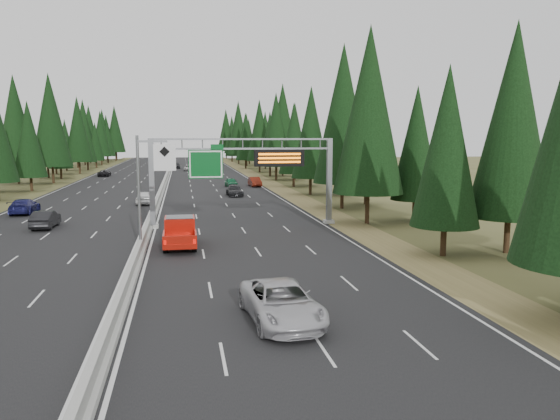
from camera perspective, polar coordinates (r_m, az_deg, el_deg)
The scene contains 19 objects.
road at distance 93.63m, azimuth -11.97°, elevation 2.58°, with size 32.00×260.00×0.08m, color black.
shoulder_right at distance 94.76m, azimuth -1.13°, elevation 2.79°, with size 3.60×260.00×0.06m, color olive.
shoulder_left at distance 95.86m, azimuth -22.67°, elevation 2.26°, with size 3.60×260.00×0.06m, color #484A22.
median_barrier at distance 93.60m, azimuth -11.97°, elevation 2.81°, with size 0.70×260.00×0.85m.
sign_gantry at distance 48.58m, azimuth -3.13°, elevation 4.42°, with size 16.75×0.98×7.80m.
hov_sign_pole at distance 38.43m, azimuth -13.70°, elevation 2.57°, with size 2.80×0.50×8.00m.
tree_row_right at distance 95.37m, azimuth 1.37°, elevation 8.27°, with size 11.60×246.46×18.97m.
tree_row_left at distance 103.73m, azimuth -24.43°, elevation 7.62°, with size 12.61×244.50×18.92m.
silver_minivan at distance 23.70m, azimuth 0.15°, elevation -9.64°, with size 2.79×6.04×1.68m, color #B9B8BD.
red_pickup at distance 40.46m, azimuth -10.42°, elevation -2.09°, with size 2.27×6.37×2.07m.
car_ahead_green at distance 87.90m, azimuth -5.12°, elevation 2.89°, with size 1.70×4.21×1.44m, color #16643A.
car_ahead_dkred at distance 88.42m, azimuth -2.65°, elevation 2.97°, with size 1.60×4.58×1.51m, color #621A0E.
car_ahead_dkgrey at distance 74.17m, azimuth -4.77°, elevation 2.03°, with size 2.01×4.95×1.44m, color black.
car_ahead_white at distance 132.47m, azimuth -9.53°, elevation 4.35°, with size 2.12×4.59×1.28m, color beige.
car_ahead_far at distance 142.70m, azimuth -10.79°, elevation 4.61°, with size 1.87×4.65×1.58m, color black.
car_onc_near at distance 51.89m, azimuth -23.31°, elevation -0.89°, with size 1.63×4.66×1.54m, color black.
car_onc_blue at distance 62.55m, azimuth -25.16°, elevation 0.37°, with size 2.20×5.42×1.57m, color #171853.
car_onc_white at distance 66.74m, azimuth -13.95°, elevation 1.27°, with size 1.85×4.60×1.57m, color white.
car_onc_far at distance 117.13m, azimuth -17.87°, elevation 3.69°, with size 2.19×4.74×1.32m, color black.
Camera 1 is at (2.95, -13.25, 7.93)m, focal length 35.00 mm.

